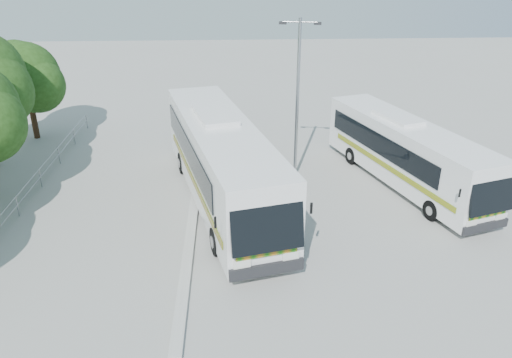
{
  "coord_description": "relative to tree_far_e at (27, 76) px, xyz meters",
  "views": [
    {
      "loc": [
        -0.55,
        -16.93,
        10.77
      ],
      "look_at": [
        0.5,
        2.62,
        1.73
      ],
      "focal_mm": 35.0,
      "sensor_mm": 36.0,
      "label": 1
    }
  ],
  "objects": [
    {
      "name": "ground",
      "position": [
        12.63,
        -13.3,
        -3.89
      ],
      "size": [
        100.0,
        100.0,
        0.0
      ],
      "primitive_type": "plane",
      "color": "#969692",
      "rests_on": "ground"
    },
    {
      "name": "lamppost",
      "position": [
        15.36,
        -6.74,
        0.5
      ],
      "size": [
        1.94,
        0.51,
        7.95
      ],
      "rotation": [
        0.0,
        0.0,
        -0.17
      ],
      "color": "#92959A",
      "rests_on": "ground"
    },
    {
      "name": "kerb_divider",
      "position": [
        10.33,
        -11.3,
        -3.81
      ],
      "size": [
        0.4,
        16.0,
        0.15
      ],
      "primitive_type": "cube",
      "color": "#B2B2AD",
      "rests_on": "ground"
    },
    {
      "name": "coach_main",
      "position": [
        11.64,
        -9.29,
        -1.81
      ],
      "size": [
        5.88,
        13.88,
        3.78
      ],
      "rotation": [
        0.0,
        0.0,
        0.24
      ],
      "color": "silver",
      "rests_on": "ground"
    },
    {
      "name": "coach_adjacent",
      "position": [
        20.65,
        -7.86,
        -2.17
      ],
      "size": [
        5.56,
        11.46,
        3.14
      ],
      "rotation": [
        0.0,
        0.0,
        0.31
      ],
      "color": "white",
      "rests_on": "ground"
    },
    {
      "name": "tree_far_e",
      "position": [
        0.0,
        0.0,
        0.0
      ],
      "size": [
        4.54,
        4.28,
        5.92
      ],
      "color": "#382314",
      "rests_on": "ground"
    },
    {
      "name": "railing",
      "position": [
        2.63,
        -9.3,
        -3.15
      ],
      "size": [
        0.06,
        22.0,
        1.0
      ],
      "color": "gray",
      "rests_on": "ground"
    }
  ]
}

